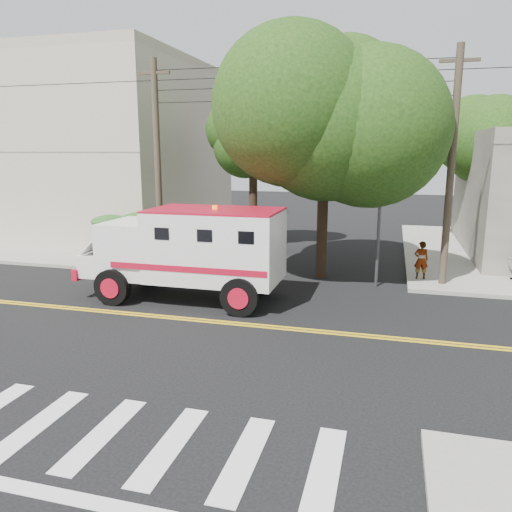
% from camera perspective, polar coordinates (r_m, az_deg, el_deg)
% --- Properties ---
extents(ground, '(100.00, 100.00, 0.00)m').
position_cam_1_polar(ground, '(15.48, -1.57, -7.82)').
color(ground, black).
rests_on(ground, ground).
extents(sidewalk_nw, '(17.00, 17.00, 0.15)m').
position_cam_1_polar(sidewalk_nw, '(33.08, -17.40, 2.43)').
color(sidewalk_nw, gray).
rests_on(sidewalk_nw, ground).
extents(building_left, '(16.00, 14.00, 10.00)m').
position_cam_1_polar(building_left, '(35.03, -19.41, 11.15)').
color(building_left, '#BAAE99').
rests_on(building_left, sidewalk_nw).
extents(utility_pole_left, '(0.28, 0.28, 9.00)m').
position_cam_1_polar(utility_pole_left, '(22.25, -11.16, 9.84)').
color(utility_pole_left, '#382D23').
rests_on(utility_pole_left, ground).
extents(utility_pole_right, '(0.28, 0.28, 9.00)m').
position_cam_1_polar(utility_pole_right, '(20.26, 21.38, 9.06)').
color(utility_pole_right, '#382D23').
rests_on(utility_pole_right, ground).
extents(tree_main, '(6.08, 5.70, 9.85)m').
position_cam_1_polar(tree_main, '(20.37, 9.13, 17.34)').
color(tree_main, black).
rests_on(tree_main, ground).
extents(tree_left, '(4.48, 4.20, 7.70)m').
position_cam_1_polar(tree_left, '(26.64, 0.22, 13.02)').
color(tree_left, black).
rests_on(tree_left, ground).
extents(tree_right, '(4.80, 4.50, 8.20)m').
position_cam_1_polar(tree_right, '(30.07, 24.70, 12.53)').
color(tree_right, black).
rests_on(tree_right, ground).
extents(traffic_signal, '(0.15, 0.18, 3.60)m').
position_cam_1_polar(traffic_signal, '(19.77, 13.83, 2.85)').
color(traffic_signal, '#3F3F42').
rests_on(traffic_signal, ground).
extents(accessibility_sign, '(0.45, 0.10, 2.02)m').
position_cam_1_polar(accessibility_sign, '(22.99, -11.99, 2.00)').
color(accessibility_sign, '#3F3F42').
rests_on(accessibility_sign, ground).
extents(palm_planter, '(3.52, 2.63, 2.36)m').
position_cam_1_polar(palm_planter, '(23.92, -14.17, 2.96)').
color(palm_planter, '#1E3314').
rests_on(palm_planter, sidewalk_nw).
extents(armored_truck, '(7.22, 2.95, 3.28)m').
position_cam_1_polar(armored_truck, '(17.69, -7.49, 0.87)').
color(armored_truck, white).
rests_on(armored_truck, ground).
extents(pedestrian_a, '(0.61, 0.44, 1.54)m').
position_cam_1_polar(pedestrian_a, '(21.15, 18.35, -0.43)').
color(pedestrian_a, gray).
rests_on(pedestrian_a, sidewalk_ne).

